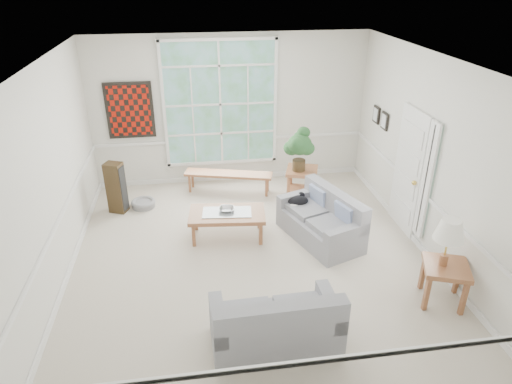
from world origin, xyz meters
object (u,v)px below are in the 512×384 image
loveseat_front (275,317)px  end_table (301,183)px  loveseat_right (320,217)px  coffee_table (227,225)px  side_table (443,283)px

loveseat_front → end_table: loveseat_front is taller
loveseat_right → end_table: 1.56m
coffee_table → side_table: bearing=-31.3°
side_table → coffee_table: bearing=142.7°
loveseat_front → side_table: size_ratio=2.59×
side_table → loveseat_front: bearing=-169.7°
loveseat_front → coffee_table: loveseat_front is taller
loveseat_right → loveseat_front: (-1.17, -2.21, 0.00)m
loveseat_front → loveseat_right: bearing=60.9°
coffee_table → end_table: bearing=45.0°
loveseat_right → end_table: size_ratio=2.56×
coffee_table → end_table: (1.57, 1.27, 0.06)m
coffee_table → loveseat_front: bearing=-76.2°
loveseat_right → loveseat_front: size_ratio=1.00×
end_table → loveseat_right: bearing=-92.4°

